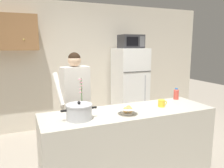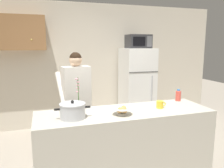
{
  "view_description": "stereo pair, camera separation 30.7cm",
  "coord_description": "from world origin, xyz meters",
  "px_view_note": "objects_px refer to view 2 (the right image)",
  "views": [
    {
      "loc": [
        -1.24,
        -2.38,
        1.73
      ],
      "look_at": [
        0.0,
        0.55,
        1.17
      ],
      "focal_mm": 35.54,
      "sensor_mm": 36.0,
      "label": 1
    },
    {
      "loc": [
        -0.96,
        -2.48,
        1.73
      ],
      "look_at": [
        0.0,
        0.55,
        1.17
      ],
      "focal_mm": 35.54,
      "sensor_mm": 36.0,
      "label": 2
    }
  ],
  "objects_px": {
    "cooking_pot": "(73,111)",
    "potted_orchid": "(79,105)",
    "person_near_pot": "(76,93)",
    "bottle_near_edge": "(178,95)",
    "microwave": "(138,41)",
    "coffee_mug": "(160,104)",
    "bread_bowl": "(122,111)",
    "refrigerator": "(137,87)"
  },
  "relations": [
    {
      "from": "bread_bowl",
      "to": "bottle_near_edge",
      "type": "height_order",
      "value": "bottle_near_edge"
    },
    {
      "from": "person_near_pot",
      "to": "bread_bowl",
      "type": "xyz_separation_m",
      "value": [
        0.39,
        -0.96,
        -0.04
      ]
    },
    {
      "from": "bottle_near_edge",
      "to": "microwave",
      "type": "bearing_deg",
      "value": 88.13
    },
    {
      "from": "coffee_mug",
      "to": "bread_bowl",
      "type": "height_order",
      "value": "bread_bowl"
    },
    {
      "from": "bottle_near_edge",
      "to": "potted_orchid",
      "type": "xyz_separation_m",
      "value": [
        -1.47,
        -0.01,
        -0.02
      ]
    },
    {
      "from": "person_near_pot",
      "to": "bottle_near_edge",
      "type": "xyz_separation_m",
      "value": [
        1.41,
        -0.59,
        -0.01
      ]
    },
    {
      "from": "bread_bowl",
      "to": "potted_orchid",
      "type": "relative_size",
      "value": 0.58
    },
    {
      "from": "microwave",
      "to": "coffee_mug",
      "type": "xyz_separation_m",
      "value": [
        -0.5,
        -1.84,
        -0.84
      ]
    },
    {
      "from": "bread_bowl",
      "to": "microwave",
      "type": "bearing_deg",
      "value": 61.44
    },
    {
      "from": "cooking_pot",
      "to": "potted_orchid",
      "type": "distance_m",
      "value": 0.34
    },
    {
      "from": "refrigerator",
      "to": "bread_bowl",
      "type": "relative_size",
      "value": 6.91
    },
    {
      "from": "coffee_mug",
      "to": "bread_bowl",
      "type": "distance_m",
      "value": 0.58
    },
    {
      "from": "microwave",
      "to": "potted_orchid",
      "type": "xyz_separation_m",
      "value": [
        -1.52,
        -1.59,
        -0.82
      ]
    },
    {
      "from": "person_near_pot",
      "to": "bottle_near_edge",
      "type": "bearing_deg",
      "value": -22.68
    },
    {
      "from": "bread_bowl",
      "to": "potted_orchid",
      "type": "xyz_separation_m",
      "value": [
        -0.46,
        0.37,
        0.02
      ]
    },
    {
      "from": "microwave",
      "to": "refrigerator",
      "type": "bearing_deg",
      "value": 90.07
    },
    {
      "from": "person_near_pot",
      "to": "potted_orchid",
      "type": "distance_m",
      "value": 0.6
    },
    {
      "from": "refrigerator",
      "to": "person_near_pot",
      "type": "distance_m",
      "value": 1.79
    },
    {
      "from": "refrigerator",
      "to": "potted_orchid",
      "type": "distance_m",
      "value": 2.22
    },
    {
      "from": "person_near_pot",
      "to": "cooking_pot",
      "type": "distance_m",
      "value": 0.93
    },
    {
      "from": "bottle_near_edge",
      "to": "bread_bowl",
      "type": "bearing_deg",
      "value": -159.66
    },
    {
      "from": "person_near_pot",
      "to": "bread_bowl",
      "type": "distance_m",
      "value": 1.04
    },
    {
      "from": "bread_bowl",
      "to": "cooking_pot",
      "type": "bearing_deg",
      "value": 175.12
    },
    {
      "from": "cooking_pot",
      "to": "bottle_near_edge",
      "type": "distance_m",
      "value": 1.62
    },
    {
      "from": "microwave",
      "to": "person_near_pot",
      "type": "height_order",
      "value": "microwave"
    },
    {
      "from": "coffee_mug",
      "to": "bottle_near_edge",
      "type": "distance_m",
      "value": 0.52
    },
    {
      "from": "microwave",
      "to": "coffee_mug",
      "type": "distance_m",
      "value": 2.08
    },
    {
      "from": "microwave",
      "to": "coffee_mug",
      "type": "bearing_deg",
      "value": -105.13
    },
    {
      "from": "bread_bowl",
      "to": "person_near_pot",
      "type": "bearing_deg",
      "value": 112.29
    },
    {
      "from": "microwave",
      "to": "cooking_pot",
      "type": "relative_size",
      "value": 1.2
    },
    {
      "from": "microwave",
      "to": "cooking_pot",
      "type": "distance_m",
      "value": 2.64
    },
    {
      "from": "person_near_pot",
      "to": "bottle_near_edge",
      "type": "height_order",
      "value": "person_near_pot"
    },
    {
      "from": "microwave",
      "to": "cooking_pot",
      "type": "xyz_separation_m",
      "value": [
        -1.64,
        -1.91,
        -0.8
      ]
    },
    {
      "from": "cooking_pot",
      "to": "potted_orchid",
      "type": "bearing_deg",
      "value": 69.76
    },
    {
      "from": "coffee_mug",
      "to": "potted_orchid",
      "type": "bearing_deg",
      "value": 166.37
    },
    {
      "from": "refrigerator",
      "to": "bottle_near_edge",
      "type": "bearing_deg",
      "value": -91.84
    },
    {
      "from": "coffee_mug",
      "to": "bottle_near_edge",
      "type": "relative_size",
      "value": 0.76
    },
    {
      "from": "person_near_pot",
      "to": "coffee_mug",
      "type": "distance_m",
      "value": 1.28
    },
    {
      "from": "bread_bowl",
      "to": "bottle_near_edge",
      "type": "xyz_separation_m",
      "value": [
        1.01,
        0.38,
        0.03
      ]
    },
    {
      "from": "person_near_pot",
      "to": "cooking_pot",
      "type": "bearing_deg",
      "value": -100.99
    },
    {
      "from": "cooking_pot",
      "to": "potted_orchid",
      "type": "xyz_separation_m",
      "value": [
        0.12,
        0.32,
        -0.02
      ]
    },
    {
      "from": "microwave",
      "to": "potted_orchid",
      "type": "relative_size",
      "value": 1.16
    }
  ]
}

